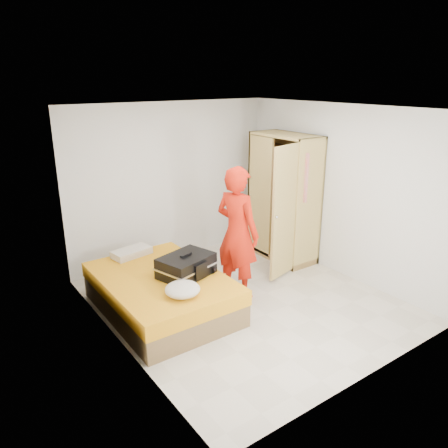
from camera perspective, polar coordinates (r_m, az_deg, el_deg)
room at (r=5.66m, az=2.96°, el=1.62°), size 4.00×4.02×2.60m
bed at (r=5.89m, az=-8.13°, el=-8.91°), size 1.42×2.02×0.50m
wardrobe at (r=7.28m, az=7.79°, el=2.89°), size 1.16×1.32×2.10m
person at (r=5.97m, az=1.75°, el=-1.18°), size 0.61×0.77×1.86m
suitcase at (r=5.70m, az=-4.93°, el=-5.46°), size 0.81×0.68×0.30m
round_cushion at (r=5.23m, az=-5.44°, el=-8.49°), size 0.42×0.42×0.16m
pillow at (r=6.46m, az=-11.97°, el=-3.65°), size 0.60×0.37×0.10m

